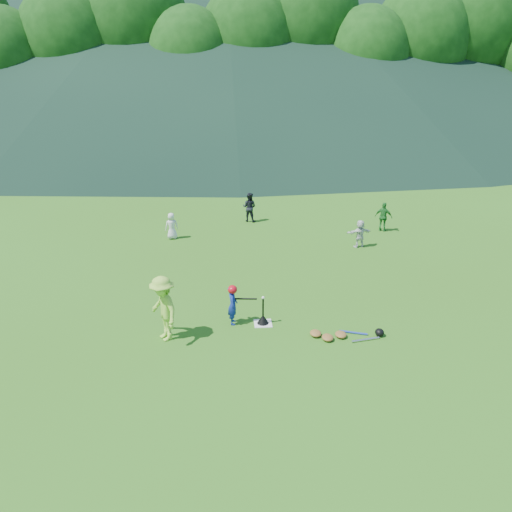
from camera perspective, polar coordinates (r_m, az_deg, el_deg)
The scene contains 15 objects.
ground at distance 12.85m, azimuth 0.80°, elevation -7.75°, with size 120.00×120.00×0.00m, color #316316.
home_plate at distance 12.85m, azimuth 0.80°, elevation -7.71°, with size 0.45×0.45×0.02m, color silver.
baseball at distance 12.52m, azimuth 0.82°, elevation -4.79°, with size 0.08×0.08×0.08m, color white.
batter_child at distance 12.66m, azimuth -2.68°, elevation -5.63°, with size 0.37×0.25×1.03m, color navy.
adult_coach at distance 12.03m, azimuth -10.56°, elevation -5.93°, with size 1.04×0.60×1.62m, color #96D03D.
fielder_a at distance 19.11m, azimuth -9.61°, elevation 3.41°, with size 0.49×0.32×1.01m, color silver.
fielder_b at distance 20.97m, azimuth -0.77°, elevation 5.60°, with size 0.60×0.47×1.23m, color black.
fielder_c at distance 20.35m, azimuth 14.37°, elevation 4.35°, with size 0.68×0.28×1.16m, color #227329.
fielder_d at distance 18.34m, azimuth 11.78°, elevation 2.52°, with size 0.94×0.30×1.01m, color silver.
batting_tee at distance 12.79m, azimuth 0.80°, elevation -7.24°, with size 0.30×0.30×0.68m.
batter_gear at distance 12.48m, azimuth -2.60°, elevation -3.93°, with size 0.73×0.26×0.39m.
equipment_pile at distance 12.41m, azimuth 9.69°, elevation -8.85°, with size 1.80×0.59×0.19m.
outfield_fence at distance 39.62m, azimuth -2.69°, elevation 13.01°, with size 70.07×0.08×1.33m.
tree_line at distance 45.12m, azimuth -2.81°, elevation 23.54°, with size 70.04×11.40×14.82m.
distant_hills at distance 93.69m, azimuth -9.07°, elevation 26.14°, with size 155.00×140.00×32.00m.
Camera 1 is at (-0.98, -11.23, 6.18)m, focal length 35.00 mm.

